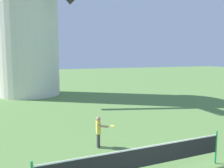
{
  "coord_description": "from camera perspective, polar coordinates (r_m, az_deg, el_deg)",
  "views": [
    {
      "loc": [
        -3.43,
        -3.38,
        3.5
      ],
      "look_at": [
        -0.35,
        4.02,
        2.54
      ],
      "focal_mm": 37.23,
      "sensor_mm": 36.0,
      "label": 1
    }
  ],
  "objects": [
    {
      "name": "tennis_net",
      "position": [
        6.82,
        6.79,
        -17.57
      ],
      "size": [
        5.73,
        0.06,
        1.1
      ],
      "color": "#238E4C",
      "rests_on": "ground_plane"
    },
    {
      "name": "parked_car_silver",
      "position": [
        32.01,
        -18.78,
        1.64
      ],
      "size": [
        4.42,
        2.36,
        1.56
      ],
      "color": "silver",
      "rests_on": "ground_plane"
    },
    {
      "name": "windmill",
      "position": [
        22.57,
        -20.11,
        17.61
      ],
      "size": [
        7.71,
        5.92,
        15.35
      ],
      "color": "silver",
      "rests_on": "ground_plane"
    },
    {
      "name": "player_far",
      "position": [
        9.08,
        -3.22,
        -11.21
      ],
      "size": [
        0.7,
        0.57,
        1.21
      ],
      "color": "#333338",
      "rests_on": "ground_plane"
    }
  ]
}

